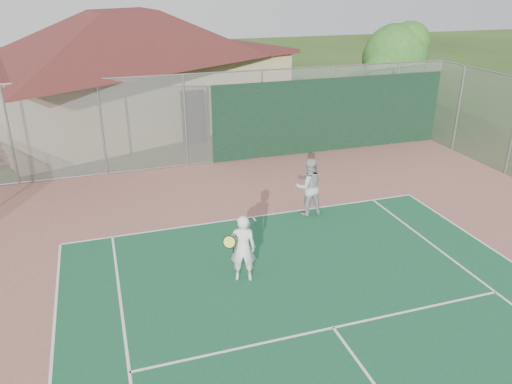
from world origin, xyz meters
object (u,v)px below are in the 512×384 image
tree (397,58)px  player_white_front (243,249)px  bleachers (8,146)px  player_grey_back (308,187)px  clubhouse (127,57)px

tree → player_white_front: 15.65m
bleachers → player_grey_back: bearing=-55.8°
clubhouse → bleachers: size_ratio=4.99×
player_grey_back → tree: bearing=-131.2°
clubhouse → tree: 12.85m
tree → player_white_front: (-10.87, -11.01, -2.38)m
tree → player_grey_back: 11.61m
clubhouse → tree: bearing=-41.8°
tree → player_grey_back: tree is taller
bleachers → player_white_front: (6.34, -11.07, 0.24)m
tree → player_white_front: bearing=-134.6°
tree → player_grey_back: size_ratio=2.76×
player_white_front → clubhouse: bearing=-68.0°
player_white_front → player_grey_back: (2.92, 2.87, 0.04)m
clubhouse → player_white_front: bearing=-106.9°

